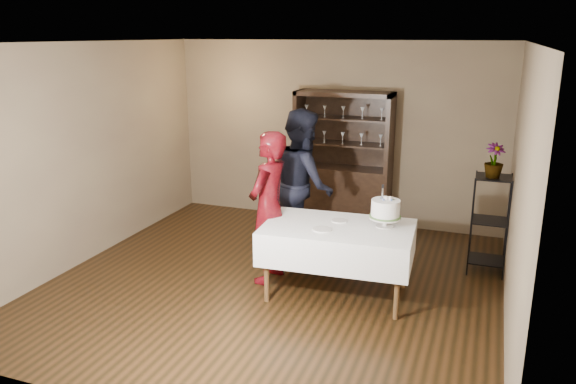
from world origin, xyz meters
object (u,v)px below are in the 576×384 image
plant_etagere (490,220)px  cake (385,210)px  china_hutch (342,183)px  cake_table (338,243)px  woman (269,208)px  man (303,184)px  potted_plant (494,161)px

plant_etagere → cake: size_ratio=2.56×
china_hutch → cake_table: bearing=-76.3°
china_hutch → woman: bearing=-97.8°
plant_etagere → man: man is taller
cake_table → potted_plant: bearing=38.1°
plant_etagere → potted_plant: (-0.02, -0.04, 0.73)m
plant_etagere → potted_plant: bearing=-111.5°
plant_etagere → china_hutch: bearing=153.2°
cake → potted_plant: bearing=44.8°
cake_table → woman: size_ratio=0.94×
plant_etagere → woman: 2.63m
man → potted_plant: 2.29m
plant_etagere → potted_plant: size_ratio=3.03×
china_hutch → potted_plant: size_ratio=5.05×
cake → cake_table: bearing=-161.9°
cake → potted_plant: (1.04, 1.03, 0.40)m
potted_plant → cake: bearing=-135.2°
china_hutch → cake: china_hutch is taller
china_hutch → woman: (-0.29, -2.16, 0.22)m
man → potted_plant: (2.24, 0.22, 0.43)m
cake_table → potted_plant: potted_plant is taller
potted_plant → cake_table: bearing=-141.9°
plant_etagere → potted_plant: 0.74m
man → cake_table: bearing=-173.5°
woman → cake: (1.32, 0.04, 0.11)m
plant_etagere → man: 2.29m
cake → potted_plant: 1.51m
cake → woman: bearing=-178.3°
man → cake: bearing=-154.7°
china_hutch → plant_etagere: 2.33m
china_hutch → cake_table: (0.56, -2.28, -0.05)m
man → cake: size_ratio=4.07×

